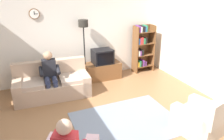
{
  "coord_description": "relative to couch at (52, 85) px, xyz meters",
  "views": [
    {
      "loc": [
        -1.65,
        -3.72,
        2.8
      ],
      "look_at": [
        0.38,
        0.88,
        0.82
      ],
      "focal_mm": 35.11,
      "sensor_mm": 36.0,
      "label": 1
    }
  ],
  "objects": [
    {
      "name": "tv",
      "position": [
        1.64,
        0.52,
        0.41
      ],
      "size": [
        0.6,
        0.49,
        0.44
      ],
      "color": "black",
      "rests_on": "tv_stand"
    },
    {
      "name": "couch",
      "position": [
        0.0,
        0.0,
        0.0
      ],
      "size": [
        1.95,
        1.0,
        0.9
      ],
      "color": "tan",
      "rests_on": "ground_plane"
    },
    {
      "name": "bookshelf",
      "position": [
        3.09,
        0.61,
        0.51
      ],
      "size": [
        0.68,
        0.36,
        1.57
      ],
      "color": "brown",
      "rests_on": "ground_plane"
    },
    {
      "name": "area_rug",
      "position": [
        1.24,
        -1.89,
        -0.31
      ],
      "size": [
        2.2,
        1.7,
        0.01
      ],
      "primitive_type": "cube",
      "color": "slate",
      "rests_on": "ground_plane"
    },
    {
      "name": "person_on_couch",
      "position": [
        -0.04,
        -0.11,
        0.39
      ],
      "size": [
        0.53,
        0.55,
        1.24
      ],
      "color": "black",
      "rests_on": "ground_plane"
    },
    {
      "name": "floor_lamp",
      "position": [
        1.11,
        0.64,
        1.14
      ],
      "size": [
        0.28,
        0.28,
        1.85
      ],
      "color": "black",
      "rests_on": "ground_plane"
    },
    {
      "name": "ground_plane",
      "position": [
        0.98,
        -1.71,
        -0.31
      ],
      "size": [
        12.0,
        12.0,
        0.0
      ],
      "primitive_type": "plane",
      "color": "#8C603D"
    },
    {
      "name": "right_wall",
      "position": [
        3.84,
        -1.71,
        1.04
      ],
      "size": [
        0.12,
        5.8,
        2.7
      ],
      "primitive_type": "cube",
      "color": "silver",
      "rests_on": "ground_plane"
    },
    {
      "name": "back_wall_assembly",
      "position": [
        0.98,
        0.95,
        1.04
      ],
      "size": [
        6.2,
        0.17,
        2.7
      ],
      "color": "silver",
      "rests_on": "ground_plane"
    },
    {
      "name": "tv_stand",
      "position": [
        1.64,
        0.54,
        -0.06
      ],
      "size": [
        1.1,
        0.56,
        0.51
      ],
      "color": "brown",
      "rests_on": "ground_plane"
    },
    {
      "name": "armchair_near_bookshelf",
      "position": [
        2.44,
        -2.78,
        -0.02
      ],
      "size": [
        0.98,
        1.04,
        0.9
      ],
      "color": "#BCAD99",
      "rests_on": "ground_plane"
    }
  ]
}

